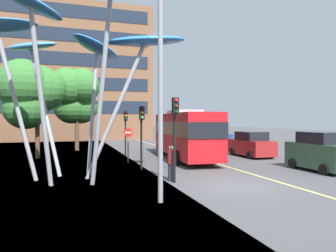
% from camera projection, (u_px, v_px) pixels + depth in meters
% --- Properties ---
extents(ground, '(120.00, 240.00, 0.10)m').
position_uv_depth(ground, '(223.00, 188.00, 13.59)').
color(ground, '#4C4C4F').
extents(red_bus, '(3.50, 11.00, 3.63)m').
position_uv_depth(red_bus, '(184.00, 132.00, 23.23)').
color(red_bus, red).
rests_on(red_bus, ground).
extents(leaf_sculpture, '(10.91, 9.64, 8.83)m').
position_uv_depth(leaf_sculpture, '(77.00, 41.00, 15.32)').
color(leaf_sculpture, '#9EA0A5').
rests_on(leaf_sculpture, ground).
extents(traffic_light_kerb_near, '(0.28, 0.42, 3.94)m').
position_uv_depth(traffic_light_kerb_near, '(175.00, 122.00, 14.24)').
color(traffic_light_kerb_near, black).
rests_on(traffic_light_kerb_near, ground).
extents(traffic_light_kerb_far, '(0.28, 0.42, 3.71)m').
position_uv_depth(traffic_light_kerb_far, '(142.00, 124.00, 18.00)').
color(traffic_light_kerb_far, black).
rests_on(traffic_light_kerb_far, ground).
extents(traffic_light_island_mid, '(0.28, 0.42, 3.64)m').
position_uv_depth(traffic_light_island_mid, '(126.00, 123.00, 24.91)').
color(traffic_light_island_mid, black).
rests_on(traffic_light_island_mid, ground).
extents(car_parked_mid, '(2.01, 3.90, 2.22)m').
position_uv_depth(car_parked_mid, '(320.00, 152.00, 17.71)').
color(car_parked_mid, '#2D5138').
rests_on(car_parked_mid, ground).
extents(car_parked_far, '(2.09, 4.11, 1.98)m').
position_uv_depth(car_parked_far, '(251.00, 145.00, 24.50)').
color(car_parked_far, maroon).
rests_on(car_parked_far, ground).
extents(car_side_street, '(1.95, 4.19, 2.34)m').
position_uv_depth(car_side_street, '(215.00, 138.00, 31.02)').
color(car_side_street, navy).
rests_on(car_side_street, ground).
extents(car_far_side, '(2.01, 4.49, 2.04)m').
position_uv_depth(car_far_side, '(184.00, 136.00, 37.33)').
color(car_far_side, gold).
rests_on(car_far_side, ground).
extents(street_lamp, '(1.62, 0.44, 8.09)m').
position_uv_depth(street_lamp, '(170.00, 58.00, 10.97)').
color(street_lamp, gray).
rests_on(street_lamp, ground).
extents(tree_pavement_near, '(4.86, 4.28, 7.34)m').
position_uv_depth(tree_pavement_near, '(32.00, 92.00, 23.06)').
color(tree_pavement_near, brown).
rests_on(tree_pavement_near, ground).
extents(tree_pavement_far, '(5.20, 5.05, 7.80)m').
position_uv_depth(tree_pavement_far, '(72.00, 95.00, 29.66)').
color(tree_pavement_far, brown).
rests_on(tree_pavement_far, ground).
extents(pedestrian, '(0.34, 0.34, 1.69)m').
position_uv_depth(pedestrian, '(171.00, 163.00, 14.79)').
color(pedestrian, '#2D3342').
rests_on(pedestrian, ground).
extents(no_entry_sign, '(0.60, 0.12, 2.35)m').
position_uv_depth(no_entry_sign, '(128.00, 140.00, 21.08)').
color(no_entry_sign, gray).
rests_on(no_entry_sign, ground).
extents(backdrop_building, '(27.91, 15.79, 19.31)m').
position_uv_depth(backdrop_building, '(54.00, 77.00, 48.48)').
color(backdrop_building, brown).
rests_on(backdrop_building, ground).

